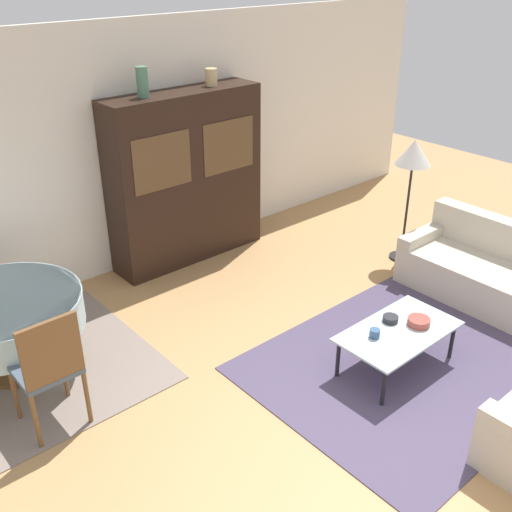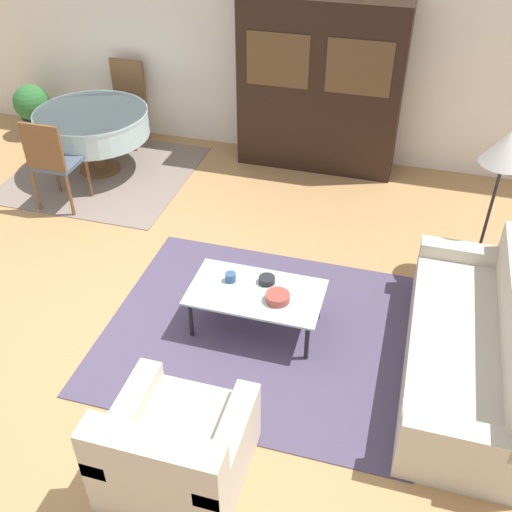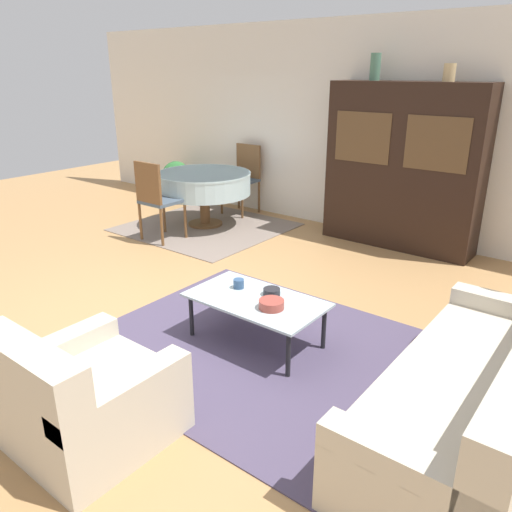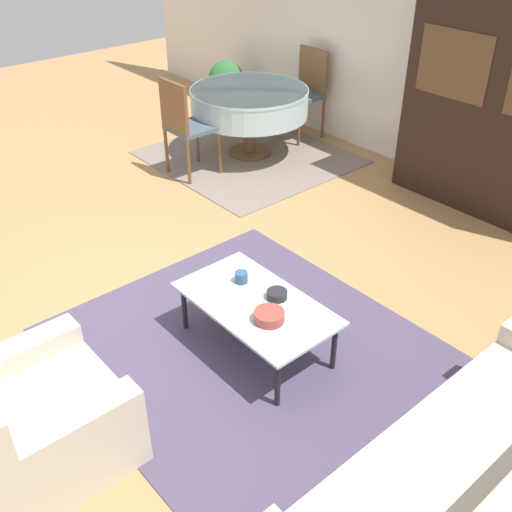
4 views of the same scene
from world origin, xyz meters
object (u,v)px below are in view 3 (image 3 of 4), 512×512
(coffee_table, at_px, (256,302))
(bowl_small, at_px, (272,292))
(potted_plant, at_px, (177,180))
(armchair, at_px, (83,399))
(cup, at_px, (239,284))
(dining_chair_near, at_px, (156,196))
(vase_short, at_px, (449,72))
(couch, at_px, (477,397))
(bowl, at_px, (271,304))
(vase_tall, at_px, (375,67))
(dining_table, at_px, (204,183))
(display_cabinet, at_px, (403,167))
(dining_chair_far, at_px, (244,174))

(coffee_table, xyz_separation_m, bowl_small, (0.05, 0.13, 0.06))
(bowl_small, bearing_deg, potted_plant, 145.72)
(armchair, xyz_separation_m, cup, (-0.14, 1.59, 0.14))
(bowl_small, bearing_deg, dining_chair_near, 157.06)
(vase_short, bearing_deg, couch, -65.53)
(vase_short, bearing_deg, coffee_table, -95.98)
(coffee_table, height_order, bowl_small, bowl_small)
(coffee_table, bearing_deg, bowl_small, 68.03)
(bowl, bearing_deg, vase_tall, 103.84)
(armchair, height_order, dining_chair_near, dining_chair_near)
(armchair, bearing_deg, dining_table, 124.21)
(dining_chair_near, bearing_deg, vase_short, 31.22)
(bowl, relative_size, vase_tall, 0.64)
(couch, distance_m, armchair, 2.30)
(dining_chair_near, bearing_deg, couch, -17.18)
(coffee_table, bearing_deg, dining_chair_near, 154.14)
(couch, bearing_deg, dining_table, 62.85)
(armchair, distance_m, cup, 1.60)
(dining_table, bearing_deg, display_cabinet, 19.46)
(dining_chair_near, height_order, vase_tall, vase_tall)
(dining_chair_far, distance_m, potted_plant, 1.30)
(armchair, bearing_deg, bowl_small, 84.77)
(coffee_table, relative_size, dining_chair_far, 1.07)
(armchair, distance_m, bowl_small, 1.66)
(couch, relative_size, dining_chair_near, 2.07)
(couch, height_order, dining_table, couch)
(display_cabinet, bearing_deg, dining_chair_near, -144.80)
(coffee_table, relative_size, bowl_small, 7.99)
(couch, xyz_separation_m, potted_plant, (-5.53, 2.86, 0.09))
(display_cabinet, bearing_deg, armchair, -90.04)
(bowl, bearing_deg, potted_plant, 144.76)
(bowl, xyz_separation_m, vase_tall, (-0.75, 3.04, 1.68))
(armchair, height_order, bowl_small, armchair)
(couch, distance_m, vase_short, 3.80)
(couch, relative_size, coffee_table, 1.94)
(coffee_table, distance_m, dining_chair_near, 2.86)
(display_cabinet, bearing_deg, coffee_table, -88.21)
(bowl_small, relative_size, vase_short, 0.73)
(coffee_table, distance_m, cup, 0.26)
(couch, height_order, armchair, couch)
(couch, relative_size, cup, 23.77)
(coffee_table, bearing_deg, potted_plant, 144.01)
(coffee_table, bearing_deg, dining_table, 140.50)
(dining_chair_far, distance_m, vase_tall, 2.51)
(bowl, relative_size, potted_plant, 0.29)
(armchair, height_order, potted_plant, armchair)
(cup, bearing_deg, bowl_small, 11.79)
(dining_chair_near, distance_m, dining_chair_far, 1.74)
(display_cabinet, bearing_deg, vase_short, 0.13)
(dining_chair_far, xyz_separation_m, bowl, (2.76, -3.04, -0.17))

